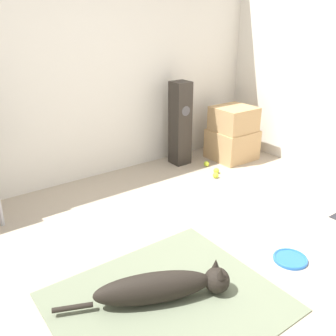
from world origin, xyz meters
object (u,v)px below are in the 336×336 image
Objects in this scene: cardboard_box_lower at (232,144)px; tennis_ball_loose_on_carpet at (216,171)px; dog at (163,287)px; tennis_ball_near_speaker at (216,175)px; frisbee at (290,259)px; tennis_ball_by_boxes at (206,164)px; cardboard_box_upper at (234,119)px; floor_speaker at (180,124)px.

tennis_ball_loose_on_carpet is (-0.51, -0.26, -0.16)m from cardboard_box_lower.
dog is 16.36× the size of tennis_ball_near_speaker.
frisbee is 1.96m from tennis_ball_by_boxes.
cardboard_box_lower is at bearing 56.94° from frisbee.
frisbee is 3.95× the size of tennis_ball_near_speaker.
frisbee is 2.20m from cardboard_box_lower.
floor_speaker is (-0.64, 0.27, -0.02)m from cardboard_box_upper.
tennis_ball_loose_on_carpet is (-0.50, -0.25, -0.50)m from cardboard_box_upper.
frisbee is 3.95× the size of tennis_ball_by_boxes.
dog is at bearing 168.07° from frisbee.
cardboard_box_lower is 8.01× the size of tennis_ball_by_boxes.
dog is 16.36× the size of tennis_ball_by_boxes.
dog is at bearing -130.26° from floor_speaker.
cardboard_box_upper is 0.47× the size of floor_speaker.
cardboard_box_upper is (1.19, 1.83, 0.52)m from frisbee.
cardboard_box_lower is at bearing 35.82° from dog.
tennis_ball_loose_on_carpet is (0.69, 1.58, 0.02)m from frisbee.
dog reaches higher than frisbee.
frisbee is at bearing -123.03° from cardboard_box_upper.
dog is 2.20m from tennis_ball_loose_on_carpet.
cardboard_box_lower is 0.34m from cardboard_box_upper.
floor_speaker is at bearing 49.74° from dog.
cardboard_box_upper reaches higher than cardboard_box_lower.
cardboard_box_lower is 8.01× the size of tennis_ball_near_speaker.
cardboard_box_upper is 0.67m from tennis_ball_by_boxes.
frisbee is (1.04, -0.22, -0.10)m from dog.
cardboard_box_lower is at bearing -22.43° from floor_speaker.
tennis_ball_loose_on_carpet is (-0.05, -0.23, 0.00)m from tennis_ball_by_boxes.
cardboard_box_lower is 1.10× the size of cardboard_box_upper.
tennis_ball_loose_on_carpet is at bearing 38.04° from dog.
floor_speaker reaches higher than cardboard_box_upper.
tennis_ball_by_boxes is at bearing -177.57° from cardboard_box_upper.
tennis_ball_by_boxes is 0.24m from tennis_ball_loose_on_carpet.
tennis_ball_loose_on_carpet reaches higher than frisbee.
dog is 2.39m from tennis_ball_by_boxes.
tennis_ball_near_speaker is at bearing -114.31° from tennis_ball_by_boxes.
tennis_ball_by_boxes is (-0.45, -0.03, -0.16)m from cardboard_box_lower.
cardboard_box_upper is 0.85m from tennis_ball_near_speaker.
floor_speaker reaches higher than tennis_ball_by_boxes.
frisbee is 2.24m from cardboard_box_upper.
cardboard_box_lower is 0.72m from tennis_ball_near_speaker.
frisbee is at bearing -123.06° from cardboard_box_lower.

